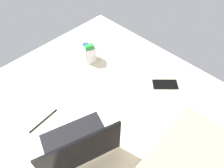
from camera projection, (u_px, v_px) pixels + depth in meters
bed_mattress at (66, 158)px, 98.66cm from camera, size 180.00×140.00×18.00cm
laptop at (78, 144)px, 89.41cm from camera, size 38.68×32.47×23.00cm
snack_cup at (90, 52)px, 126.45cm from camera, size 9.69×9.30×13.61cm
cell_phone at (165, 84)px, 116.88cm from camera, size 14.62×14.79×0.80cm
charger_cable at (43, 121)px, 101.56cm from camera, size 16.99×2.08×0.60cm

